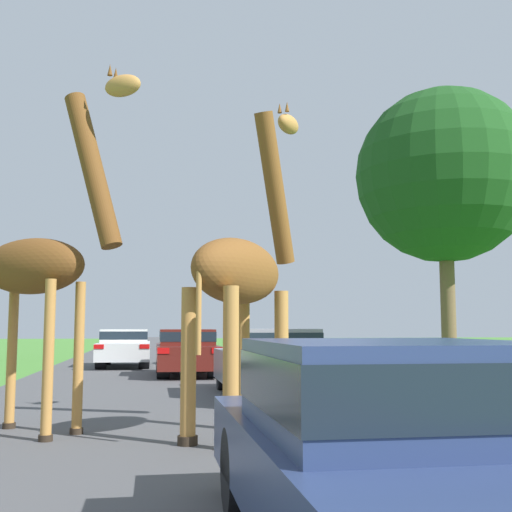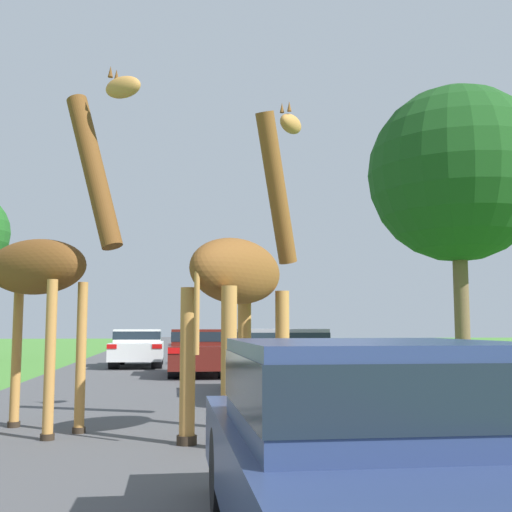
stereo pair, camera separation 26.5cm
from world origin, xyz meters
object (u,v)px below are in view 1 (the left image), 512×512
Objects in this scene: giraffe_near_road at (243,276)px; car_far_ahead at (187,351)px; tree_right_cluster at (444,176)px; giraffe_companion at (42,261)px; car_queue_left at (124,347)px; car_lead_maroon at (395,445)px; car_queue_right at (270,360)px.

giraffe_near_road reaches higher than car_far_ahead.
giraffe_near_road is at bearing -89.15° from car_far_ahead.
tree_right_cluster reaches higher than giraffe_near_road.
car_queue_left is at bearing -149.23° from giraffe_companion.
car_lead_maroon is (3.03, -5.41, -1.64)m from giraffe_companion.
car_queue_left is at bearing 137.04° from giraffe_near_road.
giraffe_near_road is 11.15m from car_far_ahead.
giraffe_near_road is 1.13× the size of car_lead_maroon.
giraffe_companion is at bearing -136.20° from tree_right_cluster.
car_queue_left is 0.44× the size of tree_right_cluster.
car_queue_left is 1.04× the size of car_far_ahead.
car_lead_maroon is 1.09× the size of car_far_ahead.
car_lead_maroon is at bearing -116.93° from tree_right_cluster.
car_lead_maroon is at bearing -95.96° from car_queue_right.
car_far_ahead reaches higher than car_queue_left.
car_lead_maroon is at bearing -88.40° from car_far_ahead.
tree_right_cluster is (8.67, 0.36, 5.83)m from car_far_ahead.
car_queue_right reaches higher than car_queue_left.
giraffe_companion is at bearing -103.92° from car_far_ahead.
giraffe_companion is (-2.75, 0.63, 0.23)m from giraffe_near_road.
car_far_ahead is (-0.16, 11.05, -1.43)m from giraffe_near_road.
giraffe_near_road is at bearing 93.32° from car_lead_maroon.
car_queue_right is (1.30, 5.04, -1.41)m from giraffe_near_road.
car_queue_right reaches higher than car_far_ahead.
car_queue_right is at bearing -138.49° from tree_right_cluster.
car_lead_maroon reaches higher than car_queue_left.
giraffe_near_road is 0.52× the size of tree_right_cluster.
giraffe_near_road is 5.00m from car_lead_maroon.
car_far_ahead is at bearing -65.64° from car_queue_left.
giraffe_companion is 10.87m from car_far_ahead.
giraffe_companion is 1.24× the size of car_far_ahead.
giraffe_companion is 16.14m from tree_right_cluster.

